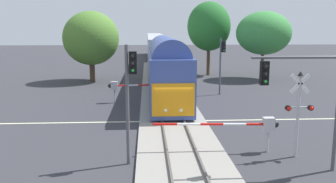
{
  "coord_description": "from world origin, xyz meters",
  "views": [
    {
      "loc": [
        -1.66,
        -23.44,
        6.24
      ],
      "look_at": [
        -0.26,
        0.26,
        2.0
      ],
      "focal_mm": 38.23,
      "sensor_mm": 36.0,
      "label": 1
    }
  ],
  "objects_px": {
    "crossing_gate_far": "(121,86)",
    "traffic_signal_far_side": "(222,57)",
    "crossing_signal_mast": "(299,106)",
    "oak_far_right": "(264,33)",
    "commuter_train": "(158,52)",
    "traffic_signal_median": "(130,86)",
    "traffic_signal_near_right": "(315,83)",
    "crossing_gate_near": "(253,125)",
    "elm_centre_background": "(209,26)",
    "oak_behind_train": "(91,38)"
  },
  "relations": [
    {
      "from": "crossing_signal_mast",
      "to": "oak_far_right",
      "type": "relative_size",
      "value": 0.51
    },
    {
      "from": "traffic_signal_far_side",
      "to": "traffic_signal_median",
      "type": "relative_size",
      "value": 0.96
    },
    {
      "from": "commuter_train",
      "to": "elm_centre_background",
      "type": "height_order",
      "value": "elm_centre_background"
    },
    {
      "from": "traffic_signal_far_side",
      "to": "oak_behind_train",
      "type": "distance_m",
      "value": 16.46
    },
    {
      "from": "elm_centre_background",
      "to": "crossing_gate_near",
      "type": "bearing_deg",
      "value": -95.41
    },
    {
      "from": "traffic_signal_far_side",
      "to": "traffic_signal_near_right",
      "type": "relative_size",
      "value": 1.01
    },
    {
      "from": "crossing_signal_mast",
      "to": "oak_far_right",
      "type": "height_order",
      "value": "oak_far_right"
    },
    {
      "from": "commuter_train",
      "to": "traffic_signal_near_right",
      "type": "xyz_separation_m",
      "value": [
        5.4,
        -39.01,
        1.24
      ]
    },
    {
      "from": "crossing_gate_near",
      "to": "traffic_signal_near_right",
      "type": "distance_m",
      "value": 4.03
    },
    {
      "from": "oak_behind_train",
      "to": "crossing_gate_far",
      "type": "bearing_deg",
      "value": -71.1
    },
    {
      "from": "crossing_gate_near",
      "to": "traffic_signal_near_right",
      "type": "bearing_deg",
      "value": -55.73
    },
    {
      "from": "traffic_signal_near_right",
      "to": "commuter_train",
      "type": "bearing_deg",
      "value": 97.89
    },
    {
      "from": "commuter_train",
      "to": "traffic_signal_far_side",
      "type": "distance_m",
      "value": 21.32
    },
    {
      "from": "traffic_signal_median",
      "to": "crossing_gate_far",
      "type": "bearing_deg",
      "value": 95.7
    },
    {
      "from": "crossing_gate_near",
      "to": "crossing_signal_mast",
      "type": "distance_m",
      "value": 2.39
    },
    {
      "from": "crossing_gate_near",
      "to": "crossing_signal_mast",
      "type": "height_order",
      "value": "crossing_signal_mast"
    },
    {
      "from": "traffic_signal_near_right",
      "to": "crossing_gate_near",
      "type": "bearing_deg",
      "value": 124.27
    },
    {
      "from": "oak_behind_train",
      "to": "elm_centre_background",
      "type": "relative_size",
      "value": 0.85
    },
    {
      "from": "traffic_signal_near_right",
      "to": "oak_far_right",
      "type": "relative_size",
      "value": 0.64
    },
    {
      "from": "commuter_train",
      "to": "traffic_signal_median",
      "type": "height_order",
      "value": "traffic_signal_median"
    },
    {
      "from": "elm_centre_background",
      "to": "commuter_train",
      "type": "bearing_deg",
      "value": 135.48
    },
    {
      "from": "traffic_signal_far_side",
      "to": "oak_behind_train",
      "type": "relative_size",
      "value": 0.65
    },
    {
      "from": "crossing_gate_far",
      "to": "traffic_signal_far_side",
      "type": "relative_size",
      "value": 1.06
    },
    {
      "from": "traffic_signal_far_side",
      "to": "elm_centre_background",
      "type": "xyz_separation_m",
      "value": [
        1.19,
        14.25,
        2.85
      ]
    },
    {
      "from": "traffic_signal_median",
      "to": "traffic_signal_near_right",
      "type": "relative_size",
      "value": 1.05
    },
    {
      "from": "traffic_signal_near_right",
      "to": "oak_behind_train",
      "type": "bearing_deg",
      "value": 115.93
    },
    {
      "from": "commuter_train",
      "to": "crossing_gate_near",
      "type": "distance_m",
      "value": 36.64
    },
    {
      "from": "crossing_gate_far",
      "to": "traffic_signal_far_side",
      "type": "height_order",
      "value": "traffic_signal_far_side"
    },
    {
      "from": "crossing_gate_far",
      "to": "traffic_signal_median",
      "type": "distance_m",
      "value": 14.22
    },
    {
      "from": "traffic_signal_far_side",
      "to": "oak_behind_train",
      "type": "xyz_separation_m",
      "value": [
        -13.42,
        9.42,
        1.48
      ]
    },
    {
      "from": "elm_centre_background",
      "to": "oak_far_right",
      "type": "bearing_deg",
      "value": -35.33
    },
    {
      "from": "traffic_signal_median",
      "to": "crossing_signal_mast",
      "type": "bearing_deg",
      "value": 3.24
    },
    {
      "from": "crossing_signal_mast",
      "to": "traffic_signal_near_right",
      "type": "xyz_separation_m",
      "value": [
        -0.16,
        -1.76,
        1.39
      ]
    },
    {
      "from": "traffic_signal_far_side",
      "to": "oak_behind_train",
      "type": "height_order",
      "value": "oak_behind_train"
    },
    {
      "from": "traffic_signal_far_side",
      "to": "oak_behind_train",
      "type": "bearing_deg",
      "value": 144.93
    },
    {
      "from": "traffic_signal_median",
      "to": "traffic_signal_near_right",
      "type": "height_order",
      "value": "traffic_signal_median"
    },
    {
      "from": "crossing_gate_near",
      "to": "oak_behind_train",
      "type": "xyz_separation_m",
      "value": [
        -11.76,
        25.22,
        3.64
      ]
    },
    {
      "from": "commuter_train",
      "to": "crossing_gate_far",
      "type": "distance_m",
      "value": 24.08
    },
    {
      "from": "crossing_gate_near",
      "to": "elm_centre_background",
      "type": "distance_m",
      "value": 30.6
    },
    {
      "from": "commuter_train",
      "to": "crossing_signal_mast",
      "type": "xyz_separation_m",
      "value": [
        5.56,
        -37.25,
        -0.15
      ]
    },
    {
      "from": "crossing_gate_near",
      "to": "oak_behind_train",
      "type": "relative_size",
      "value": 0.78
    },
    {
      "from": "crossing_gate_far",
      "to": "traffic_signal_median",
      "type": "relative_size",
      "value": 1.02
    },
    {
      "from": "crossing_gate_near",
      "to": "elm_centre_background",
      "type": "relative_size",
      "value": 0.66
    },
    {
      "from": "commuter_train",
      "to": "traffic_signal_median",
      "type": "bearing_deg",
      "value": -93.69
    },
    {
      "from": "commuter_train",
      "to": "oak_far_right",
      "type": "height_order",
      "value": "oak_far_right"
    },
    {
      "from": "traffic_signal_far_side",
      "to": "oak_far_right",
      "type": "xyz_separation_m",
      "value": [
        7.14,
        10.03,
        2.05
      ]
    },
    {
      "from": "traffic_signal_median",
      "to": "oak_behind_train",
      "type": "height_order",
      "value": "oak_behind_train"
    },
    {
      "from": "crossing_signal_mast",
      "to": "oak_far_right",
      "type": "distance_m",
      "value": 27.69
    },
    {
      "from": "traffic_signal_median",
      "to": "oak_behind_train",
      "type": "xyz_separation_m",
      "value": [
        -5.68,
        26.49,
        1.35
      ]
    },
    {
      "from": "commuter_train",
      "to": "elm_centre_background",
      "type": "relative_size",
      "value": 6.9
    }
  ]
}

